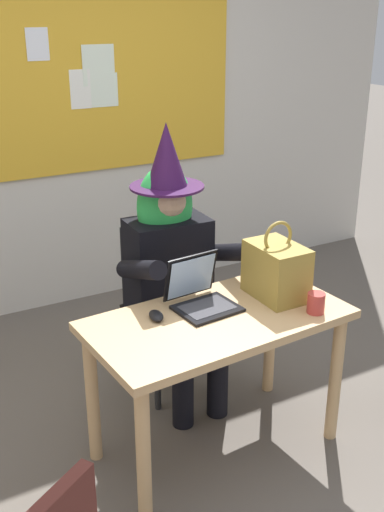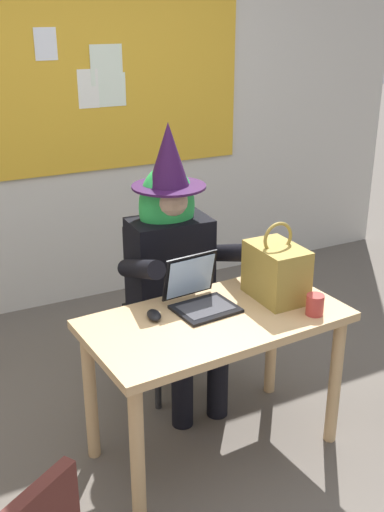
{
  "view_description": "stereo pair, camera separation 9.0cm",
  "coord_description": "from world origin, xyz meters",
  "px_view_note": "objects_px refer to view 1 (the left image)",
  "views": [
    {
      "loc": [
        -1.29,
        -1.96,
        1.99
      ],
      "look_at": [
        0.03,
        0.42,
        0.9
      ],
      "focal_mm": 43.24,
      "sensor_mm": 36.0,
      "label": 1
    },
    {
      "loc": [
        -1.21,
        -2.0,
        1.99
      ],
      "look_at": [
        0.03,
        0.42,
        0.9
      ],
      "focal_mm": 43.24,
      "sensor_mm": 36.0,
      "label": 2
    }
  ],
  "objects_px": {
    "desk_main": "(218,338)",
    "computer_mouse": "(156,316)",
    "person_costumed": "(173,255)",
    "handbag": "(276,270)",
    "chair_at_desk": "(164,297)",
    "coffee_mug": "(316,303)",
    "laptop": "(201,296)"
  },
  "relations": [
    {
      "from": "desk_main",
      "to": "laptop",
      "type": "distance_m",
      "value": 0.21
    },
    {
      "from": "laptop",
      "to": "coffee_mug",
      "type": "distance_m",
      "value": 0.52
    },
    {
      "from": "computer_mouse",
      "to": "handbag",
      "type": "bearing_deg",
      "value": 3.49
    },
    {
      "from": "desk_main",
      "to": "computer_mouse",
      "type": "distance_m",
      "value": 0.31
    },
    {
      "from": "laptop",
      "to": "chair_at_desk",
      "type": "bearing_deg",
      "value": 76.91
    },
    {
      "from": "laptop",
      "to": "computer_mouse",
      "type": "bearing_deg",
      "value": 179.33
    },
    {
      "from": "person_costumed",
      "to": "coffee_mug",
      "type": "height_order",
      "value": "person_costumed"
    },
    {
      "from": "desk_main",
      "to": "handbag",
      "type": "bearing_deg",
      "value": 7.33
    },
    {
      "from": "laptop",
      "to": "coffee_mug",
      "type": "xyz_separation_m",
      "value": [
        0.42,
        -0.31,
        -0.0
      ]
    },
    {
      "from": "chair_at_desk",
      "to": "computer_mouse",
      "type": "relative_size",
      "value": 8.79
    },
    {
      "from": "desk_main",
      "to": "laptop",
      "type": "xyz_separation_m",
      "value": [
        -0.02,
        0.13,
        0.16
      ]
    },
    {
      "from": "chair_at_desk",
      "to": "person_costumed",
      "type": "relative_size",
      "value": 0.62
    },
    {
      "from": "handbag",
      "to": "coffee_mug",
      "type": "height_order",
      "value": "handbag"
    },
    {
      "from": "chair_at_desk",
      "to": "laptop",
      "type": "relative_size",
      "value": 3.06
    },
    {
      "from": "person_costumed",
      "to": "desk_main",
      "type": "bearing_deg",
      "value": -3.48
    },
    {
      "from": "handbag",
      "to": "coffee_mug",
      "type": "xyz_separation_m",
      "value": [
        0.06,
        -0.23,
        -0.09
      ]
    },
    {
      "from": "handbag",
      "to": "laptop",
      "type": "bearing_deg",
      "value": 167.27
    },
    {
      "from": "person_costumed",
      "to": "chair_at_desk",
      "type": "bearing_deg",
      "value": -178.64
    },
    {
      "from": "computer_mouse",
      "to": "laptop",
      "type": "bearing_deg",
      "value": 14.01
    },
    {
      "from": "desk_main",
      "to": "person_costumed",
      "type": "distance_m",
      "value": 0.58
    },
    {
      "from": "person_costumed",
      "to": "coffee_mug",
      "type": "xyz_separation_m",
      "value": [
        0.35,
        -0.73,
        -0.05
      ]
    },
    {
      "from": "desk_main",
      "to": "person_costumed",
      "type": "xyz_separation_m",
      "value": [
        0.06,
        0.54,
        0.2
      ]
    },
    {
      "from": "handbag",
      "to": "coffee_mug",
      "type": "distance_m",
      "value": 0.25
    },
    {
      "from": "person_costumed",
      "to": "computer_mouse",
      "type": "xyz_separation_m",
      "value": [
        -0.31,
        -0.44,
        -0.08
      ]
    },
    {
      "from": "chair_at_desk",
      "to": "laptop",
      "type": "height_order",
      "value": "laptop"
    },
    {
      "from": "chair_at_desk",
      "to": "laptop",
      "type": "xyz_separation_m",
      "value": [
        -0.07,
        -0.54,
        0.25
      ]
    },
    {
      "from": "chair_at_desk",
      "to": "coffee_mug",
      "type": "xyz_separation_m",
      "value": [
        0.35,
        -0.85,
        0.25
      ]
    },
    {
      "from": "chair_at_desk",
      "to": "person_costumed",
      "type": "xyz_separation_m",
      "value": [
        -0.0,
        -0.12,
        0.29
      ]
    },
    {
      "from": "desk_main",
      "to": "handbag",
      "type": "xyz_separation_m",
      "value": [
        0.34,
        0.04,
        0.24
      ]
    },
    {
      "from": "person_costumed",
      "to": "handbag",
      "type": "relative_size",
      "value": 3.92
    },
    {
      "from": "desk_main",
      "to": "laptop",
      "type": "bearing_deg",
      "value": 98.05
    },
    {
      "from": "person_costumed",
      "to": "handbag",
      "type": "bearing_deg",
      "value": 32.35
    }
  ]
}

